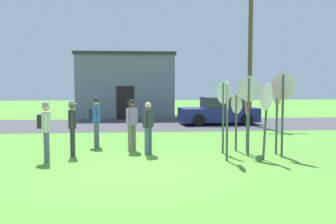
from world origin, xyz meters
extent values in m
plane|color=#518E33|center=(0.00, 0.00, 0.00)|extent=(80.00, 80.00, 0.00)
cube|color=#424247|center=(0.00, 10.77, 0.00)|extent=(60.00, 6.40, 0.01)
cube|color=slate|center=(-0.56, 16.05, 2.04)|extent=(6.27, 4.44, 4.08)
cube|color=#383333|center=(-0.56, 16.05, 4.18)|extent=(6.47, 4.64, 0.20)
cube|color=black|center=(-0.56, 13.81, 1.05)|extent=(1.10, 0.08, 2.10)
cylinder|color=brown|center=(6.30, 10.15, 3.89)|extent=(0.24, 0.24, 7.79)
cube|color=navy|center=(4.70, 10.68, 0.53)|extent=(4.43, 2.14, 0.76)
cube|color=#2D333D|center=(4.95, 10.70, 1.21)|extent=(2.35, 1.70, 0.60)
cylinder|color=black|center=(3.44, 9.68, 0.32)|extent=(0.66, 0.27, 0.64)
cylinder|color=black|center=(3.30, 11.47, 0.32)|extent=(0.66, 0.27, 0.64)
cylinder|color=black|center=(6.10, 9.89, 0.32)|extent=(0.66, 0.27, 0.64)
cylinder|color=black|center=(5.96, 11.69, 0.32)|extent=(0.66, 0.27, 0.64)
cylinder|color=#474C4C|center=(3.63, 1.59, 1.23)|extent=(0.10, 0.10, 2.45)
cylinder|color=white|center=(3.63, 1.59, 2.12)|extent=(0.49, 0.65, 0.80)
cylinder|color=#B70F14|center=(3.64, 1.60, 2.12)|extent=(0.46, 0.61, 0.75)
cylinder|color=#474C4C|center=(3.74, 2.09, 1.03)|extent=(0.09, 0.09, 2.06)
cylinder|color=white|center=(3.74, 2.09, 1.69)|extent=(0.40, 0.81, 0.89)
cylinder|color=#B70F14|center=(3.75, 2.09, 1.69)|extent=(0.37, 0.75, 0.83)
cylinder|color=#474C4C|center=(2.78, 0.91, 1.14)|extent=(0.08, 0.08, 2.28)
cylinder|color=white|center=(2.78, 0.91, 1.92)|extent=(0.18, 0.85, 0.86)
cylinder|color=#B70F14|center=(2.79, 0.91, 1.92)|extent=(0.17, 0.79, 0.80)
cylinder|color=#474C4C|center=(2.94, 2.09, 1.15)|extent=(0.09, 0.09, 2.30)
cylinder|color=white|center=(2.94, 2.09, 1.99)|extent=(0.31, 0.68, 0.74)
cylinder|color=#B70F14|center=(2.95, 2.10, 1.99)|extent=(0.29, 0.63, 0.69)
cylinder|color=#474C4C|center=(3.95, 0.96, 1.12)|extent=(0.18, 0.09, 2.24)
cylinder|color=white|center=(3.95, 0.96, 1.90)|extent=(0.12, 0.83, 0.82)
cylinder|color=#B70F14|center=(3.96, 0.96, 1.90)|extent=(0.12, 0.76, 0.76)
cylinder|color=#474C4C|center=(3.48, 2.48, 0.95)|extent=(0.09, 0.09, 1.89)
cylinder|color=white|center=(3.48, 2.48, 1.60)|extent=(0.20, 0.67, 0.69)
cylinder|color=#B70F14|center=(3.49, 2.48, 1.60)|extent=(0.19, 0.62, 0.64)
cylinder|color=#474C4C|center=(4.63, 1.34, 1.28)|extent=(0.10, 0.10, 2.55)
cylinder|color=white|center=(4.63, 1.34, 2.20)|extent=(0.49, 0.70, 0.84)
cylinder|color=#B70F14|center=(4.63, 1.35, 2.20)|extent=(0.46, 0.65, 0.78)
cylinder|color=#474C4C|center=(4.63, 1.82, 1.08)|extent=(0.07, 0.07, 2.15)
cylinder|color=white|center=(4.63, 1.82, 1.89)|extent=(0.04, 0.62, 0.62)
cylinder|color=#B70F14|center=(4.64, 1.82, 1.89)|extent=(0.04, 0.58, 0.58)
cylinder|color=#4C5670|center=(-1.29, 3.82, 0.44)|extent=(0.14, 0.14, 0.88)
cylinder|color=#4C5670|center=(-1.31, 3.60, 0.44)|extent=(0.14, 0.14, 0.88)
cube|color=#3860B7|center=(-1.30, 3.71, 1.17)|extent=(0.26, 0.38, 0.58)
cylinder|color=#3860B7|center=(-1.28, 3.95, 1.15)|extent=(0.09, 0.09, 0.52)
cylinder|color=#3860B7|center=(-1.33, 3.47, 1.15)|extent=(0.09, 0.09, 0.52)
sphere|color=tan|center=(-1.30, 3.71, 1.58)|extent=(0.21, 0.21, 0.21)
cylinder|color=#333338|center=(-1.30, 3.71, 1.64)|extent=(0.31, 0.32, 0.02)
cylinder|color=#333338|center=(-1.30, 3.71, 1.69)|extent=(0.19, 0.19, 0.09)
cube|color=#232328|center=(-1.47, 3.73, 1.19)|extent=(0.17, 0.27, 0.40)
cylinder|color=#4C5670|center=(-2.50, 1.36, 0.44)|extent=(0.14, 0.14, 0.88)
cylinder|color=#4C5670|center=(-2.47, 1.14, 0.44)|extent=(0.14, 0.14, 0.88)
cube|color=beige|center=(-2.49, 1.25, 1.17)|extent=(0.27, 0.39, 0.58)
cylinder|color=beige|center=(-2.52, 1.49, 1.15)|extent=(0.09, 0.09, 0.52)
cylinder|color=beige|center=(-2.45, 1.01, 1.15)|extent=(0.09, 0.09, 0.52)
sphere|color=beige|center=(-2.49, 1.25, 1.58)|extent=(0.21, 0.21, 0.21)
cylinder|color=gray|center=(-2.49, 1.25, 1.64)|extent=(0.32, 0.31, 0.02)
cylinder|color=gray|center=(-2.49, 1.25, 1.69)|extent=(0.19, 0.19, 0.09)
cube|color=#232328|center=(-2.65, 1.23, 1.19)|extent=(0.17, 0.28, 0.40)
cylinder|color=#2D2D33|center=(-1.89, 2.19, 0.44)|extent=(0.14, 0.14, 0.88)
cylinder|color=#2D2D33|center=(-1.87, 1.97, 0.44)|extent=(0.14, 0.14, 0.88)
cube|color=#333338|center=(-1.88, 2.08, 1.17)|extent=(0.25, 0.38, 0.58)
cylinder|color=#333338|center=(-1.90, 2.32, 1.15)|extent=(0.09, 0.09, 0.52)
cylinder|color=#333338|center=(-1.85, 1.84, 1.15)|extent=(0.09, 0.09, 0.52)
sphere|color=brown|center=(-1.88, 2.08, 1.58)|extent=(0.21, 0.21, 0.21)
cylinder|color=gray|center=(-1.88, 2.08, 1.64)|extent=(0.32, 0.32, 0.02)
cylinder|color=gray|center=(-1.88, 2.08, 1.69)|extent=(0.19, 0.19, 0.09)
cylinder|color=#7A6B56|center=(0.04, 2.86, 0.44)|extent=(0.14, 0.14, 0.88)
cylinder|color=#7A6B56|center=(-0.09, 2.68, 0.44)|extent=(0.14, 0.14, 0.88)
cube|color=#9E7AB2|center=(-0.02, 2.77, 1.17)|extent=(0.39, 0.42, 0.58)
cylinder|color=#9E7AB2|center=(0.12, 2.96, 1.15)|extent=(0.09, 0.09, 0.52)
cylinder|color=#9E7AB2|center=(-0.16, 2.57, 1.15)|extent=(0.09, 0.09, 0.52)
sphere|color=brown|center=(-0.02, 2.77, 1.58)|extent=(0.21, 0.21, 0.21)
cylinder|color=#333338|center=(-0.02, 2.77, 1.64)|extent=(0.32, 0.32, 0.02)
cylinder|color=#333338|center=(-0.02, 2.77, 1.69)|extent=(0.19, 0.19, 0.09)
cylinder|color=#4C5670|center=(0.55, 2.21, 0.44)|extent=(0.14, 0.14, 0.88)
cylinder|color=#4C5670|center=(0.45, 2.01, 0.44)|extent=(0.14, 0.14, 0.88)
cube|color=#333338|center=(0.50, 2.11, 1.17)|extent=(0.36, 0.42, 0.58)
cylinder|color=#333338|center=(0.61, 2.32, 1.15)|extent=(0.09, 0.09, 0.52)
cylinder|color=#333338|center=(0.39, 1.90, 1.15)|extent=(0.09, 0.09, 0.52)
sphere|color=tan|center=(0.50, 2.11, 1.58)|extent=(0.21, 0.21, 0.21)
camera|label=1|loc=(0.13, -9.77, 2.30)|focal=39.90mm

